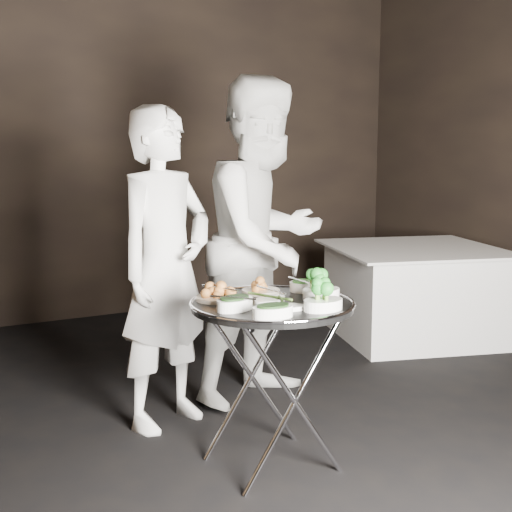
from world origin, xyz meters
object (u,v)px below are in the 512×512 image
waiter_left (165,268)px  waiter_right (266,241)px  tray_stand (272,377)px  dining_table (413,292)px  serving_tray (272,305)px

waiter_left → waiter_right: (0.64, 0.09, 0.09)m
tray_stand → waiter_left: bearing=107.6°
waiter_right → dining_table: (1.61, 0.59, -0.57)m
serving_tray → waiter_left: (-0.22, 0.71, 0.07)m
tray_stand → serving_tray: 0.33m
tray_stand → dining_table: 2.46m
serving_tray → dining_table: 2.49m
tray_stand → serving_tray: bearing=180.0°
waiter_left → waiter_right: bearing=-14.9°
waiter_left → dining_table: bearing=-6.5°
waiter_right → dining_table: bearing=1.7°
serving_tray → waiter_right: size_ratio=0.40×
waiter_left → waiter_right: 0.65m
tray_stand → dining_table: bearing=34.4°
waiter_right → dining_table: waiter_right is taller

